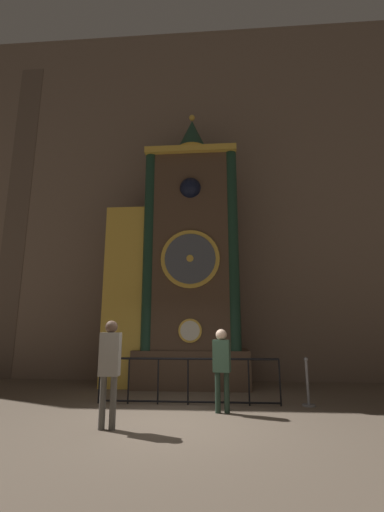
# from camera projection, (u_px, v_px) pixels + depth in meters

# --- Properties ---
(ground_plane) EXTENTS (28.00, 28.00, 0.00)m
(ground_plane) POSITION_uv_depth(u_px,v_px,m) (172.00, 423.00, 6.04)
(ground_plane) COLOR brown
(cathedral_back_wall) EXTENTS (24.00, 0.32, 13.48)m
(cathedral_back_wall) POSITION_uv_depth(u_px,v_px,m) (191.00, 189.00, 12.64)
(cathedral_back_wall) COLOR #7A6656
(cathedral_back_wall) RESTS_ON ground_plane
(clock_tower) EXTENTS (4.27, 1.78, 8.86)m
(clock_tower) POSITION_uv_depth(u_px,v_px,m) (179.00, 266.00, 10.67)
(clock_tower) COLOR brown
(clock_tower) RESTS_ON ground_plane
(railing_fence) EXTENTS (4.10, 0.05, 1.00)m
(railing_fence) POSITION_uv_depth(u_px,v_px,m) (188.00, 378.00, 7.66)
(railing_fence) COLOR black
(railing_fence) RESTS_ON ground_plane
(visitor_near) EXTENTS (0.35, 0.24, 1.78)m
(visitor_near) POSITION_uv_depth(u_px,v_px,m) (110.00, 362.00, 5.88)
(visitor_near) COLOR #58554F
(visitor_near) RESTS_ON ground_plane
(visitor_far) EXTENTS (0.38, 0.28, 1.63)m
(visitor_far) POSITION_uv_depth(u_px,v_px,m) (222.00, 361.00, 7.00)
(visitor_far) COLOR #213427
(visitor_far) RESTS_ON ground_plane
(stanchion_post) EXTENTS (0.28, 0.28, 1.02)m
(stanchion_post) POSITION_uv_depth(u_px,v_px,m) (308.00, 390.00, 7.48)
(stanchion_post) COLOR gray
(stanchion_post) RESTS_ON ground_plane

